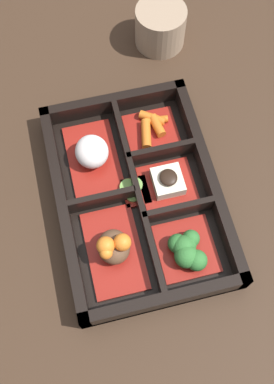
% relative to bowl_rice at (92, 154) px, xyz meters
% --- Properties ---
extents(ground_plane, '(3.00, 3.00, 0.00)m').
position_rel_bowl_rice_xyz_m(ground_plane, '(-0.07, -0.05, -0.03)').
color(ground_plane, '#382619').
extents(bento_base, '(0.31, 0.22, 0.01)m').
position_rel_bowl_rice_xyz_m(bento_base, '(-0.07, -0.05, -0.02)').
color(bento_base, black).
rests_on(bento_base, ground_plane).
extents(bento_rim, '(0.31, 0.22, 0.04)m').
position_rel_bowl_rice_xyz_m(bento_rim, '(-0.07, -0.05, -0.01)').
color(bento_rim, black).
rests_on(bento_rim, ground_plane).
extents(bowl_stew, '(0.12, 0.07, 0.05)m').
position_rel_bowl_rice_xyz_m(bowl_stew, '(-0.14, 0.00, 0.00)').
color(bowl_stew, maroon).
rests_on(bowl_stew, bento_base).
extents(bowl_rice, '(0.12, 0.07, 0.05)m').
position_rel_bowl_rice_xyz_m(bowl_rice, '(0.00, 0.00, 0.00)').
color(bowl_rice, maroon).
rests_on(bowl_rice, bento_base).
extents(bowl_greens, '(0.08, 0.08, 0.04)m').
position_rel_bowl_rice_xyz_m(bowl_greens, '(-0.17, -0.09, -0.00)').
color(bowl_greens, maroon).
rests_on(bowl_greens, bento_base).
extents(bowl_tofu, '(0.07, 0.08, 0.03)m').
position_rel_bowl_rice_xyz_m(bowl_tofu, '(-0.06, -0.09, -0.01)').
color(bowl_tofu, maroon).
rests_on(bowl_tofu, bento_base).
extents(bowl_carrots, '(0.07, 0.08, 0.02)m').
position_rel_bowl_rice_xyz_m(bowl_carrots, '(0.03, -0.09, -0.01)').
color(bowl_carrots, maroon).
rests_on(bowl_carrots, bento_base).
extents(bowl_pickles, '(0.04, 0.04, 0.01)m').
position_rel_bowl_rice_xyz_m(bowl_pickles, '(-0.06, -0.04, -0.01)').
color(bowl_pickles, maroon).
rests_on(bowl_pickles, bento_base).
extents(tea_cup, '(0.08, 0.08, 0.07)m').
position_rel_bowl_rice_xyz_m(tea_cup, '(0.20, -0.15, 0.01)').
color(tea_cup, gray).
rests_on(tea_cup, ground_plane).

